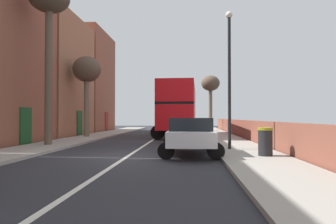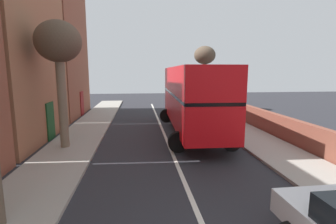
{
  "view_description": "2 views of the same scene",
  "coord_description": "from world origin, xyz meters",
  "px_view_note": "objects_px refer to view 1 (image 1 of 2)",
  "views": [
    {
      "loc": [
        2.41,
        -11.54,
        1.57
      ],
      "look_at": [
        0.95,
        9.84,
        1.94
      ],
      "focal_mm": 31.46,
      "sensor_mm": 36.0,
      "label": 1
    },
    {
      "loc": [
        -1.52,
        -2.4,
        3.77
      ],
      "look_at": [
        0.63,
        15.73,
        0.83
      ],
      "focal_mm": 26.62,
      "sensor_mm": 36.0,
      "label": 2
    }
  ],
  "objects_px": {
    "street_tree_left_4": "(49,8)",
    "street_tree_right_3": "(210,86)",
    "double_decker_bus": "(179,107)",
    "lamppost_right": "(229,68)",
    "parked_car_white_right_1": "(190,134)",
    "street_tree_left_2": "(87,72)",
    "litter_bin_right": "(265,142)"
  },
  "relations": [
    {
      "from": "street_tree_left_4",
      "to": "street_tree_right_3",
      "type": "bearing_deg",
      "value": 61.35
    },
    {
      "from": "double_decker_bus",
      "to": "lamppost_right",
      "type": "bearing_deg",
      "value": -75.91
    },
    {
      "from": "parked_car_white_right_1",
      "to": "street_tree_left_4",
      "type": "height_order",
      "value": "street_tree_left_4"
    },
    {
      "from": "street_tree_left_2",
      "to": "parked_car_white_right_1",
      "type": "bearing_deg",
      "value": -50.76
    },
    {
      "from": "street_tree_left_2",
      "to": "street_tree_left_4",
      "type": "bearing_deg",
      "value": -88.16
    },
    {
      "from": "double_decker_bus",
      "to": "street_tree_right_3",
      "type": "relative_size",
      "value": 1.74
    },
    {
      "from": "street_tree_left_2",
      "to": "lamppost_right",
      "type": "bearing_deg",
      "value": -40.14
    },
    {
      "from": "street_tree_left_4",
      "to": "lamppost_right",
      "type": "relative_size",
      "value": 1.36
    },
    {
      "from": "double_decker_bus",
      "to": "street_tree_left_4",
      "type": "relative_size",
      "value": 1.24
    },
    {
      "from": "street_tree_left_2",
      "to": "lamppost_right",
      "type": "xyz_separation_m",
      "value": [
        9.49,
        -8.0,
        -1.14
      ]
    },
    {
      "from": "street_tree_left_4",
      "to": "lamppost_right",
      "type": "height_order",
      "value": "street_tree_left_4"
    },
    {
      "from": "parked_car_white_right_1",
      "to": "litter_bin_right",
      "type": "distance_m",
      "value": 2.95
    },
    {
      "from": "lamppost_right",
      "to": "litter_bin_right",
      "type": "height_order",
      "value": "lamppost_right"
    },
    {
      "from": "double_decker_bus",
      "to": "street_tree_left_2",
      "type": "relative_size",
      "value": 1.77
    },
    {
      "from": "street_tree_left_4",
      "to": "litter_bin_right",
      "type": "height_order",
      "value": "street_tree_left_4"
    },
    {
      "from": "street_tree_left_4",
      "to": "litter_bin_right",
      "type": "bearing_deg",
      "value": -20.41
    },
    {
      "from": "parked_car_white_right_1",
      "to": "litter_bin_right",
      "type": "xyz_separation_m",
      "value": [
        2.8,
        -0.91,
        -0.24
      ]
    },
    {
      "from": "street_tree_left_2",
      "to": "lamppost_right",
      "type": "relative_size",
      "value": 0.95
    },
    {
      "from": "street_tree_right_3",
      "to": "lamppost_right",
      "type": "xyz_separation_m",
      "value": [
        -0.62,
        -19.63,
        -1.3
      ]
    },
    {
      "from": "street_tree_left_2",
      "to": "street_tree_left_4",
      "type": "distance_m",
      "value": 6.95
    },
    {
      "from": "parked_car_white_right_1",
      "to": "lamppost_right",
      "type": "relative_size",
      "value": 0.68
    },
    {
      "from": "street_tree_left_2",
      "to": "street_tree_left_4",
      "type": "xyz_separation_m",
      "value": [
        0.21,
        -6.5,
        2.45
      ]
    },
    {
      "from": "lamppost_right",
      "to": "street_tree_right_3",
      "type": "bearing_deg",
      "value": 88.18
    },
    {
      "from": "parked_car_white_right_1",
      "to": "lamppost_right",
      "type": "distance_m",
      "value": 3.71
    },
    {
      "from": "street_tree_left_4",
      "to": "street_tree_left_2",
      "type": "bearing_deg",
      "value": 91.84
    },
    {
      "from": "street_tree_left_4",
      "to": "lamppost_right",
      "type": "bearing_deg",
      "value": -9.21
    },
    {
      "from": "lamppost_right",
      "to": "litter_bin_right",
      "type": "xyz_separation_m",
      "value": [
        1.0,
        -2.32,
        -3.15
      ]
    },
    {
      "from": "litter_bin_right",
      "to": "parked_car_white_right_1",
      "type": "bearing_deg",
      "value": 162.02
    },
    {
      "from": "parked_car_white_right_1",
      "to": "street_tree_left_2",
      "type": "relative_size",
      "value": 0.72
    },
    {
      "from": "street_tree_left_2",
      "to": "street_tree_right_3",
      "type": "xyz_separation_m",
      "value": [
        10.11,
        11.63,
        0.17
      ]
    },
    {
      "from": "double_decker_bus",
      "to": "parked_car_white_right_1",
      "type": "height_order",
      "value": "double_decker_bus"
    },
    {
      "from": "parked_car_white_right_1",
      "to": "street_tree_right_3",
      "type": "relative_size",
      "value": 0.7
    }
  ]
}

